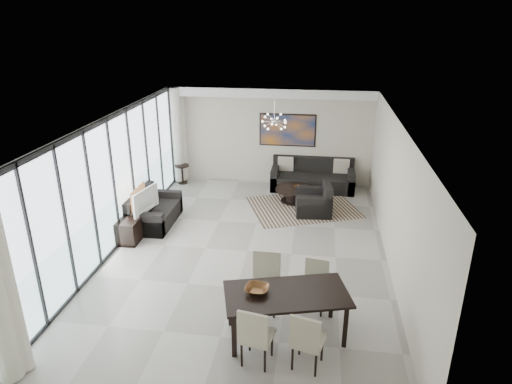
% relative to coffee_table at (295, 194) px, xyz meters
% --- Properties ---
extents(room_shell, '(6.00, 9.00, 2.90)m').
position_rel_coffee_table_xyz_m(room_shell, '(-0.38, -2.99, 1.24)').
color(room_shell, '#A8A39B').
rests_on(room_shell, ground).
extents(window_wall, '(0.37, 8.95, 2.90)m').
position_rel_coffee_table_xyz_m(window_wall, '(-3.70, -2.99, 1.26)').
color(window_wall, silver).
rests_on(window_wall, floor).
extents(soffit, '(5.98, 0.40, 0.26)m').
position_rel_coffee_table_xyz_m(soffit, '(-0.85, 1.31, 2.56)').
color(soffit, white).
rests_on(soffit, room_shell).
extents(painting, '(1.68, 0.04, 0.98)m').
position_rel_coffee_table_xyz_m(painting, '(-0.35, 1.48, 1.44)').
color(painting, '#B66219').
rests_on(painting, room_shell).
extents(chandelier, '(0.66, 0.66, 0.71)m').
position_rel_coffee_table_xyz_m(chandelier, '(-0.55, -0.49, 2.14)').
color(chandelier, silver).
rests_on(chandelier, room_shell).
extents(rug, '(3.31, 2.95, 0.01)m').
position_rel_coffee_table_xyz_m(rug, '(0.25, -0.39, -0.21)').
color(rug, black).
rests_on(rug, floor).
extents(coffee_table, '(1.07, 1.07, 0.37)m').
position_rel_coffee_table_xyz_m(coffee_table, '(0.00, 0.00, 0.00)').
color(coffee_table, black).
rests_on(coffee_table, floor).
extents(bowl_coffee, '(0.24, 0.24, 0.07)m').
position_rel_coffee_table_xyz_m(bowl_coffee, '(0.04, 0.07, 0.20)').
color(bowl_coffee, brown).
rests_on(bowl_coffee, coffee_table).
extents(sofa_main, '(2.42, 0.99, 0.88)m').
position_rel_coffee_table_xyz_m(sofa_main, '(0.46, 1.09, 0.09)').
color(sofa_main, black).
rests_on(sofa_main, floor).
extents(loveseat, '(0.92, 1.63, 0.82)m').
position_rel_coffee_table_xyz_m(loveseat, '(-3.39, -1.89, 0.07)').
color(loveseat, black).
rests_on(loveseat, floor).
extents(armchair, '(0.99, 1.03, 0.80)m').
position_rel_coffee_table_xyz_m(armchair, '(0.56, -0.69, 0.06)').
color(armchair, black).
rests_on(armchair, floor).
extents(side_table, '(0.43, 0.43, 0.59)m').
position_rel_coffee_table_xyz_m(side_table, '(-3.50, 0.97, 0.18)').
color(side_table, black).
rests_on(side_table, floor).
extents(tv_console, '(0.49, 1.73, 0.54)m').
position_rel_coffee_table_xyz_m(tv_console, '(-3.61, -2.35, 0.06)').
color(tv_console, black).
rests_on(tv_console, floor).
extents(television, '(0.34, 0.98, 0.56)m').
position_rel_coffee_table_xyz_m(television, '(-3.45, -2.36, 0.61)').
color(television, gray).
rests_on(television, tv_console).
extents(dining_table, '(2.13, 1.45, 0.81)m').
position_rel_coffee_table_xyz_m(dining_table, '(0.20, -5.67, 0.51)').
color(dining_table, black).
rests_on(dining_table, floor).
extents(dining_chair_sw, '(0.54, 0.54, 1.00)m').
position_rel_coffee_table_xyz_m(dining_chair_sw, '(-0.20, -6.41, 0.36)').
color(dining_chair_sw, '#BBB39B').
rests_on(dining_chair_sw, floor).
extents(dining_chair_se, '(0.55, 0.55, 0.98)m').
position_rel_coffee_table_xyz_m(dining_chair_se, '(0.55, -6.39, 0.35)').
color(dining_chair_se, '#BBB39B').
rests_on(dining_chair_se, floor).
extents(dining_chair_nw, '(0.51, 0.51, 1.06)m').
position_rel_coffee_table_xyz_m(dining_chair_nw, '(-0.21, -4.94, 0.40)').
color(dining_chair_nw, '#BBB39B').
rests_on(dining_chair_nw, floor).
extents(dining_chair_ne, '(0.49, 0.49, 0.92)m').
position_rel_coffee_table_xyz_m(dining_chair_ne, '(0.65, -4.81, 0.32)').
color(dining_chair_ne, '#BBB39B').
rests_on(dining_chair_ne, floor).
extents(bowl_dining, '(0.41, 0.41, 0.09)m').
position_rel_coffee_table_xyz_m(bowl_dining, '(-0.27, -5.70, 0.65)').
color(bowl_dining, brown).
rests_on(bowl_dining, dining_table).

